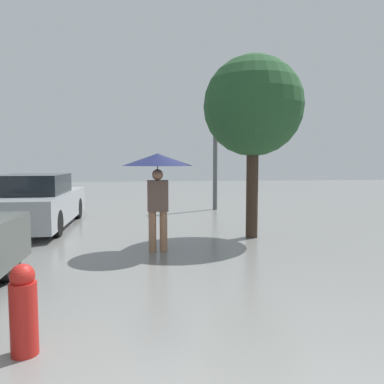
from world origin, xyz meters
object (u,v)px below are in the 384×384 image
object	(u,v)px
street_lamp	(215,133)
fire_hydrant	(24,310)
tree	(253,107)
parked_car_farthest	(36,203)
pedestrian	(158,168)

from	to	relation	value
street_lamp	fire_hydrant	world-z (taller)	street_lamp
tree	street_lamp	size ratio (longest dim) A/B	0.95
parked_car_farthest	tree	size ratio (longest dim) A/B	1.13
pedestrian	fire_hydrant	size ratio (longest dim) A/B	2.27
tree	street_lamp	distance (m)	4.79
tree	pedestrian	bearing A→B (deg)	-154.00
tree	fire_hydrant	size ratio (longest dim) A/B	4.92
street_lamp	fire_hydrant	size ratio (longest dim) A/B	5.19
street_lamp	fire_hydrant	distance (m)	10.22
street_lamp	pedestrian	bearing A→B (deg)	-110.87
pedestrian	parked_car_farthest	xyz separation A→B (m)	(-2.92, 2.96, -0.90)
pedestrian	tree	bearing A→B (deg)	26.00
pedestrian	street_lamp	world-z (taller)	street_lamp
pedestrian	tree	distance (m)	2.64
street_lamp	parked_car_farthest	bearing A→B (deg)	-151.05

